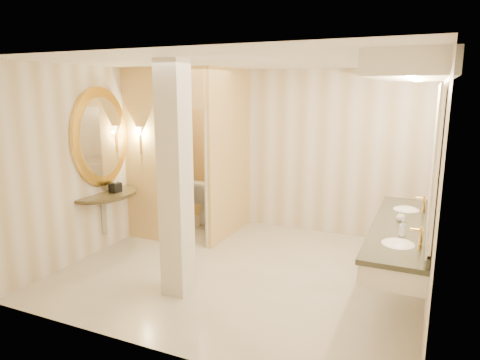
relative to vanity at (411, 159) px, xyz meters
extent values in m
plane|color=beige|center=(-1.98, -0.07, -1.63)|extent=(4.50, 4.50, 0.00)
plane|color=white|center=(-1.98, -0.07, 1.07)|extent=(4.50, 4.50, 0.00)
cube|color=silver|center=(-1.98, 1.93, -0.28)|extent=(4.50, 0.02, 2.70)
cube|color=silver|center=(-1.98, -2.07, -0.28)|extent=(4.50, 0.02, 2.70)
cube|color=silver|center=(-4.23, -0.07, -0.28)|extent=(0.02, 4.00, 2.70)
cube|color=silver|center=(0.27, -0.07, -0.28)|extent=(0.02, 4.00, 2.70)
cube|color=#F0D17D|center=(-2.78, 1.18, -0.28)|extent=(0.10, 1.50, 2.70)
cube|color=#F0D17D|center=(-3.90, 0.43, -0.28)|extent=(0.65, 0.10, 2.70)
cube|color=#F0D17D|center=(-3.18, 0.43, 0.77)|extent=(0.80, 0.10, 0.60)
cube|color=beige|center=(-2.90, 0.82, -0.58)|extent=(0.29, 0.78, 2.10)
cylinder|color=gold|center=(-3.90, 0.36, -0.08)|extent=(0.03, 0.03, 0.30)
cone|color=beige|center=(-3.90, 0.36, 0.12)|extent=(0.14, 0.14, 0.14)
cube|color=beige|center=(-0.03, 0.00, -0.90)|extent=(0.60, 2.51, 0.24)
cube|color=black|center=(-0.03, 0.00, -0.78)|extent=(0.64, 2.55, 0.05)
cube|color=black|center=(0.25, 0.00, -0.71)|extent=(0.03, 2.51, 0.10)
ellipsoid|color=white|center=(-0.03, -0.68, -0.80)|extent=(0.40, 0.44, 0.15)
cylinder|color=gold|center=(0.17, -0.68, -0.67)|extent=(0.03, 0.03, 0.22)
ellipsoid|color=white|center=(-0.03, 0.68, -0.80)|extent=(0.40, 0.44, 0.15)
cylinder|color=gold|center=(0.17, 0.68, -0.67)|extent=(0.03, 0.03, 0.22)
cube|color=white|center=(0.25, 0.00, 0.07)|extent=(0.03, 2.51, 1.40)
cube|color=beige|center=(-0.03, 0.00, 0.96)|extent=(0.75, 2.71, 0.22)
cylinder|color=black|center=(-4.21, -0.19, -0.78)|extent=(1.10, 1.10, 0.05)
cube|color=beige|center=(-4.17, -0.19, -1.08)|extent=(0.10, 0.10, 0.60)
cylinder|color=#EBBC45|center=(-4.19, -0.19, 0.07)|extent=(0.07, 1.10, 1.10)
cylinder|color=white|center=(-4.15, -0.19, 0.07)|extent=(0.02, 0.88, 0.88)
cube|color=beige|center=(-2.43, -0.97, -0.28)|extent=(0.30, 0.30, 2.70)
cube|color=black|center=(-4.05, -0.09, -0.68)|extent=(0.16, 0.16, 0.14)
imported|color=white|center=(-3.30, 1.54, -1.22)|extent=(0.51, 0.84, 0.83)
imported|color=beige|center=(-0.06, 0.10, -0.70)|extent=(0.07, 0.07, 0.12)
imported|color=silver|center=(-0.06, 0.09, -0.69)|extent=(0.12, 0.12, 0.13)
imported|color=#C6B28C|center=(-0.01, -0.44, -0.66)|extent=(0.07, 0.07, 0.18)
camera|label=1|loc=(0.18, -4.99, 0.74)|focal=32.00mm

